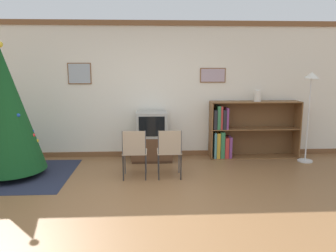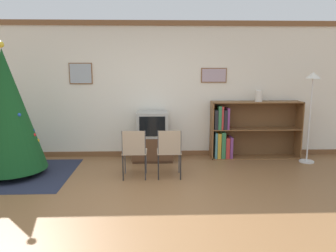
# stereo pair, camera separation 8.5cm
# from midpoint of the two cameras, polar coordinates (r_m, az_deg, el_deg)

# --- Properties ---
(ground_plane) EXTENTS (24.00, 24.00, 0.00)m
(ground_plane) POSITION_cam_midpoint_polar(r_m,az_deg,el_deg) (4.42, -4.13, -14.11)
(ground_plane) COLOR brown
(wall_back) EXTENTS (9.15, 0.11, 2.70)m
(wall_back) POSITION_cam_midpoint_polar(r_m,az_deg,el_deg) (6.63, -3.86, 6.24)
(wall_back) COLOR silver
(wall_back) RESTS_ON ground_plane
(area_rug) EXTENTS (2.01, 1.79, 0.01)m
(area_rug) POSITION_cam_midpoint_polar(r_m,az_deg,el_deg) (6.23, -25.97, -7.73)
(area_rug) COLOR #23283D
(area_rug) RESTS_ON ground_plane
(christmas_tree) EXTENTS (1.17, 1.17, 2.21)m
(christmas_tree) POSITION_cam_midpoint_polar(r_m,az_deg,el_deg) (6.00, -26.80, 2.37)
(christmas_tree) COLOR maroon
(christmas_tree) RESTS_ON area_rug
(tv_console) EXTENTS (0.80, 0.56, 0.48)m
(tv_console) POSITION_cam_midpoint_polar(r_m,az_deg,el_deg) (6.46, -3.19, -3.85)
(tv_console) COLOR #412A1A
(tv_console) RESTS_ON ground_plane
(television) EXTENTS (0.59, 0.50, 0.48)m
(television) POSITION_cam_midpoint_polar(r_m,az_deg,el_deg) (6.36, -3.24, 0.31)
(television) COLOR #9E9E99
(television) RESTS_ON tv_console
(folding_chair_left) EXTENTS (0.40, 0.40, 0.82)m
(folding_chair_left) POSITION_cam_midpoint_polar(r_m,az_deg,el_deg) (5.36, -6.32, -4.32)
(folding_chair_left) COLOR tan
(folding_chair_left) RESTS_ON ground_plane
(folding_chair_right) EXTENTS (0.40, 0.40, 0.82)m
(folding_chair_right) POSITION_cam_midpoint_polar(r_m,az_deg,el_deg) (5.36, -0.19, -4.27)
(folding_chair_right) COLOR tan
(folding_chair_right) RESTS_ON ground_plane
(bookshelf) EXTENTS (1.79, 0.36, 1.14)m
(bookshelf) POSITION_cam_midpoint_polar(r_m,az_deg,el_deg) (6.73, 11.82, -0.92)
(bookshelf) COLOR brown
(bookshelf) RESTS_ON ground_plane
(vase) EXTENTS (0.14, 0.14, 0.23)m
(vase) POSITION_cam_midpoint_polar(r_m,az_deg,el_deg) (6.72, 14.99, 5.15)
(vase) COLOR silver
(vase) RESTS_ON bookshelf
(standing_lamp) EXTENTS (0.28, 0.28, 1.72)m
(standing_lamp) POSITION_cam_midpoint_polar(r_m,az_deg,el_deg) (6.70, 23.19, 5.23)
(standing_lamp) COLOR silver
(standing_lamp) RESTS_ON ground_plane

